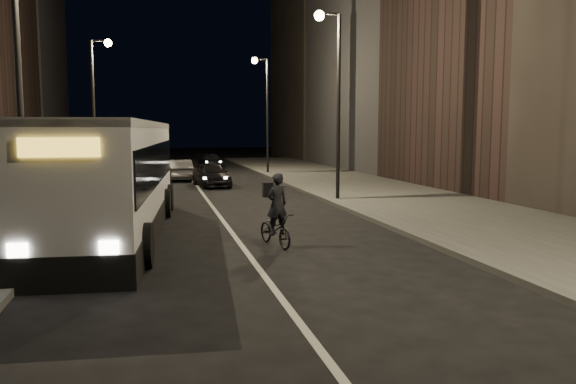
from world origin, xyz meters
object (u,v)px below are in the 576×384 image
streetlight_left_far (98,91)px  city_bus (113,174)px  streetlight_right_far (264,99)px  cyclist_on_bicycle (276,222)px  car_far (211,161)px  streetlight_right_mid (333,80)px  car_near (211,175)px  car_mid (179,170)px  streetlight_left_near (28,44)px

streetlight_left_far → city_bus: size_ratio=0.63×
streetlight_right_far → cyclist_on_bicycle: (-4.42, -24.73, -4.68)m
streetlight_right_far → cyclist_on_bicycle: 25.56m
streetlight_left_far → car_far: size_ratio=1.97×
streetlight_right_mid → car_far: bearing=97.5°
car_near → streetlight_right_mid: bearing=-68.9°
car_mid → cyclist_on_bicycle: bearing=91.4°
streetlight_right_far → streetlight_left_far: 12.24m
streetlight_left_far → car_near: size_ratio=2.02×
streetlight_right_mid → car_far: 24.06m
cyclist_on_bicycle → car_far: 32.14m
streetlight_right_far → cyclist_on_bicycle: bearing=-100.1°
streetlight_left_far → car_near: bearing=-16.5°
city_bus → car_mid: (2.74, 18.51, -1.22)m
cyclist_on_bicycle → car_near: 16.92m
streetlight_left_far → car_mid: size_ratio=2.03×
streetlight_right_far → streetlight_left_near: 26.26m
streetlight_right_far → car_near: 10.18m
city_bus → car_mid: bearing=86.2°
streetlight_right_mid → car_mid: bearing=115.8°
car_near → car_far: (1.45, 15.20, -0.08)m
streetlight_right_far → city_bus: 23.83m
city_bus → car_near: size_ratio=3.23×
cyclist_on_bicycle → car_near: cyclist_on_bicycle is taller
streetlight_left_near → car_near: size_ratio=2.02×
city_bus → car_far: size_ratio=3.14×
streetlight_left_near → car_near: bearing=69.2°
streetlight_left_far → car_mid: streetlight_left_far is taller
streetlight_right_mid → streetlight_left_far: size_ratio=1.00×
car_near → streetlight_left_far: bearing=155.6°
streetlight_left_far → car_far: (7.58, 13.38, -4.76)m
cyclist_on_bicycle → car_far: size_ratio=0.50×
streetlight_right_far → car_near: (-4.53, -7.82, -4.68)m
car_mid → streetlight_right_mid: bearing=112.7°
city_bus → car_far: city_bus is taller
car_far → streetlight_left_near: bearing=-110.4°
car_mid → streetlight_left_far: bearing=27.3°
streetlight_left_near → streetlight_left_far: same height
streetlight_right_far → city_bus: bearing=-112.1°
streetlight_right_mid → car_mid: size_ratio=2.03×
city_bus → cyclist_on_bicycle: 5.44m
city_bus → streetlight_left_near: bearing=-125.1°
city_bus → cyclist_on_bicycle: (4.45, -2.89, -1.19)m
streetlight_right_mid → streetlight_left_far: same height
streetlight_right_mid → streetlight_left_near: (-10.66, -8.00, 0.00)m
city_bus → car_near: 14.73m
streetlight_right_mid → car_mid: streetlight_right_mid is taller
cyclist_on_bicycle → car_mid: cyclist_on_bicycle is taller
city_bus → car_mid: city_bus is taller
cyclist_on_bicycle → streetlight_left_far: bearing=93.7°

